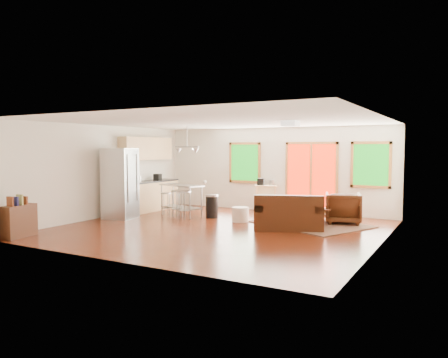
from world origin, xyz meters
The scene contains 29 objects.
floor centered at (0.00, 0.00, -0.01)m, with size 7.50×7.00×0.02m, color #3C1307.
ceiling centered at (0.00, 0.00, 2.61)m, with size 7.50×7.00×0.02m, color white.
back_wall centered at (0.00, 3.51, 1.30)m, with size 7.50×0.02×2.60m, color silver.
left_wall centered at (-3.76, 0.00, 1.30)m, with size 0.02×7.00×2.60m, color silver.
right_wall centered at (3.76, 0.00, 1.30)m, with size 0.02×7.00×2.60m, color silver.
front_wall centered at (0.00, -3.51, 1.30)m, with size 7.50×0.02×2.60m, color silver.
window_left centered at (-1.00, 3.46, 1.50)m, with size 1.10×0.05×1.30m.
french_doors centered at (1.20, 3.46, 1.10)m, with size 1.60×0.05×2.10m.
window_right centered at (2.90, 3.46, 1.50)m, with size 1.10×0.05×1.30m.
rug centered at (1.76, 1.70, 0.01)m, with size 2.65×2.04×0.03m, color #485736.
loveseat centered at (1.51, 0.79, 0.34)m, with size 1.84×1.45×0.86m.
coffee_table centered at (1.79, 2.00, 0.33)m, with size 1.06×0.78×0.38m.
armchair centered at (2.46, 2.23, 0.45)m, with size 0.87×0.82×0.90m, color black.
ottoman centered at (1.36, 2.40, 0.21)m, with size 0.64×0.64×0.43m, color black.
pouf centered at (-0.01, 1.21, 0.20)m, with size 0.45×0.45×0.39m, color white.
vase centered at (1.69, 1.78, 0.53)m, with size 0.25×0.26×0.35m.
book centered at (2.07, 1.68, 0.55)m, with size 0.22×0.03×0.29m, color brown.
cabinets centered at (-3.49, 1.70, 0.93)m, with size 0.64×2.24×2.30m.
refrigerator centered at (-3.22, 0.12, 0.98)m, with size 0.90×0.88×1.96m.
island centered at (-2.03, 1.38, 0.62)m, with size 1.53×0.94×0.90m.
cup centered at (-1.30, 1.49, 1.01)m, with size 0.11×0.09×0.11m, color white.
bar_stool_a centered at (-2.50, 1.26, 0.49)m, with size 0.40×0.40×0.66m.
bar_stool_b centered at (-1.99, 1.12, 0.56)m, with size 0.45×0.45×0.76m.
bar_stool_c centered at (-1.59, 0.89, 0.58)m, with size 0.42×0.42×0.78m.
trash_can centered at (-1.01, 1.41, 0.33)m, with size 0.37×0.37×0.66m.
kitchen_cart centered at (-0.22, 3.34, 0.70)m, with size 0.77×0.62×1.03m.
bookshelf centered at (-3.35, -2.97, 0.37)m, with size 0.45×0.85×0.95m.
ceiling_flush centered at (1.60, 0.60, 2.53)m, with size 0.35×0.35×0.12m, color white.
pendant_light centered at (-1.90, 1.50, 1.90)m, with size 0.80×0.18×0.79m.
Camera 1 is at (5.22, -9.07, 1.95)m, focal length 35.00 mm.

